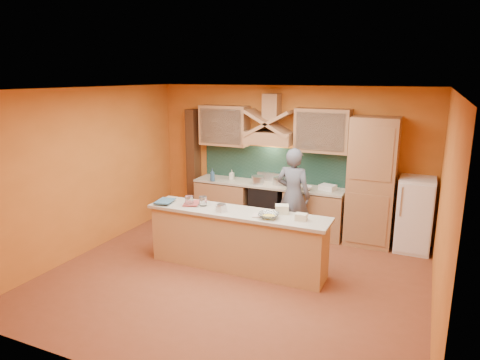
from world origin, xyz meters
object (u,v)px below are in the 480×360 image
at_px(person, 293,196).
at_px(kitchen_scale, 221,208).
at_px(fridge, 415,215).
at_px(mixing_bowl, 269,216).
at_px(stove, 267,207).

bearing_deg(person, kitchen_scale, 71.25).
bearing_deg(kitchen_scale, fridge, 54.21).
relative_size(kitchen_scale, mixing_bowl, 0.41).
relative_size(stove, person, 0.52).
height_order(stove, fridge, fridge).
distance_m(stove, person, 0.91).
relative_size(fridge, kitchen_scale, 10.44).
relative_size(person, mixing_bowl, 5.79).
bearing_deg(mixing_bowl, kitchen_scale, -178.66).
xyz_separation_m(stove, mixing_bowl, (0.76, -2.01, 0.53)).
height_order(kitchen_scale, mixing_bowl, kitchen_scale).
xyz_separation_m(person, kitchen_scale, (-0.67, -1.56, 0.12)).
bearing_deg(stove, mixing_bowl, -69.26).
distance_m(stove, mixing_bowl, 2.21).
xyz_separation_m(fridge, mixing_bowl, (-1.94, -2.01, 0.33)).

